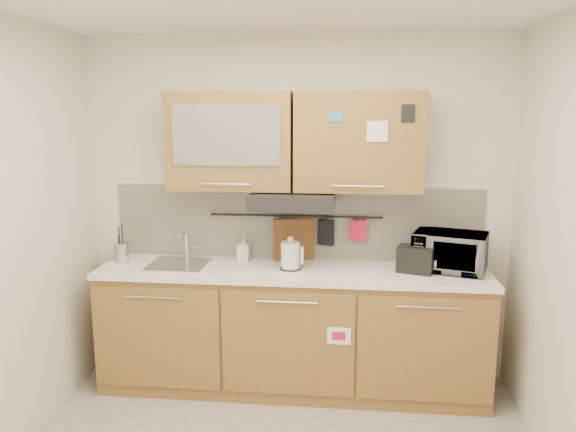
# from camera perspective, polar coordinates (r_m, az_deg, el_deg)

# --- Properties ---
(wall_back) EXTENTS (3.20, 0.00, 3.20)m
(wall_back) POSITION_cam_1_polar(r_m,az_deg,el_deg) (4.30, 0.84, 0.65)
(wall_back) COLOR silver
(wall_back) RESTS_ON ground
(base_cabinet) EXTENTS (2.80, 0.64, 0.88)m
(base_cabinet) POSITION_cam_1_polar(r_m,az_deg,el_deg) (4.26, 0.41, -12.03)
(base_cabinet) COLOR olive
(base_cabinet) RESTS_ON floor
(countertop) EXTENTS (2.82, 0.62, 0.04)m
(countertop) POSITION_cam_1_polar(r_m,az_deg,el_deg) (4.09, 0.42, -5.64)
(countertop) COLOR white
(countertop) RESTS_ON base_cabinet
(backsplash) EXTENTS (2.80, 0.02, 0.56)m
(backsplash) POSITION_cam_1_polar(r_m,az_deg,el_deg) (4.30, 0.82, -0.69)
(backsplash) COLOR silver
(backsplash) RESTS_ON countertop
(upper_cabinets) EXTENTS (1.82, 0.37, 0.70)m
(upper_cabinets) POSITION_cam_1_polar(r_m,az_deg,el_deg) (4.06, 0.56, 7.60)
(upper_cabinets) COLOR olive
(upper_cabinets) RESTS_ON wall_back
(range_hood) EXTENTS (0.60, 0.46, 0.10)m
(range_hood) POSITION_cam_1_polar(r_m,az_deg,el_deg) (4.03, 0.51, 1.71)
(range_hood) COLOR black
(range_hood) RESTS_ON upper_cabinets
(sink) EXTENTS (0.42, 0.40, 0.26)m
(sink) POSITION_cam_1_polar(r_m,az_deg,el_deg) (4.26, -11.03, -4.81)
(sink) COLOR silver
(sink) RESTS_ON countertop
(utensil_rail) EXTENTS (1.30, 0.02, 0.02)m
(utensil_rail) POSITION_cam_1_polar(r_m,az_deg,el_deg) (4.25, 0.77, 0.00)
(utensil_rail) COLOR black
(utensil_rail) RESTS_ON backsplash
(utensil_crock) EXTENTS (0.13, 0.13, 0.29)m
(utensil_crock) POSITION_cam_1_polar(r_m,az_deg,el_deg) (4.43, -16.51, -3.51)
(utensil_crock) COLOR #B1B1B6
(utensil_crock) RESTS_ON countertop
(kettle) EXTENTS (0.17, 0.16, 0.24)m
(kettle) POSITION_cam_1_polar(r_m,az_deg,el_deg) (4.04, 0.27, -4.12)
(kettle) COLOR silver
(kettle) RESTS_ON countertop
(toaster) EXTENTS (0.28, 0.22, 0.19)m
(toaster) POSITION_cam_1_polar(r_m,az_deg,el_deg) (4.07, 12.85, -4.29)
(toaster) COLOR black
(toaster) RESTS_ON countertop
(microwave) EXTENTS (0.58, 0.47, 0.27)m
(microwave) POSITION_cam_1_polar(r_m,az_deg,el_deg) (4.18, 16.10, -3.48)
(microwave) COLOR #999999
(microwave) RESTS_ON countertop
(soap_bottle) EXTENTS (0.09, 0.09, 0.19)m
(soap_bottle) POSITION_cam_1_polar(r_m,az_deg,el_deg) (4.28, -4.54, -3.30)
(soap_bottle) COLOR #999999
(soap_bottle) RESTS_ON countertop
(cutting_board) EXTENTS (0.31, 0.09, 0.38)m
(cutting_board) POSITION_cam_1_polar(r_m,az_deg,el_deg) (4.29, 0.63, -2.83)
(cutting_board) COLOR brown
(cutting_board) RESTS_ON utensil_rail
(oven_mitt) EXTENTS (0.11, 0.05, 0.18)m
(oven_mitt) POSITION_cam_1_polar(r_m,az_deg,el_deg) (4.27, -0.70, -1.46)
(oven_mitt) COLOR navy
(oven_mitt) RESTS_ON utensil_rail
(dark_pouch) EXTENTS (0.13, 0.08, 0.20)m
(dark_pouch) POSITION_cam_1_polar(r_m,az_deg,el_deg) (4.25, 3.87, -1.66)
(dark_pouch) COLOR black
(dark_pouch) RESTS_ON utensil_rail
(pot_holder) EXTENTS (0.13, 0.02, 0.15)m
(pot_holder) POSITION_cam_1_polar(r_m,az_deg,el_deg) (4.24, 7.13, -1.45)
(pot_holder) COLOR #BD1936
(pot_holder) RESTS_ON utensil_rail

